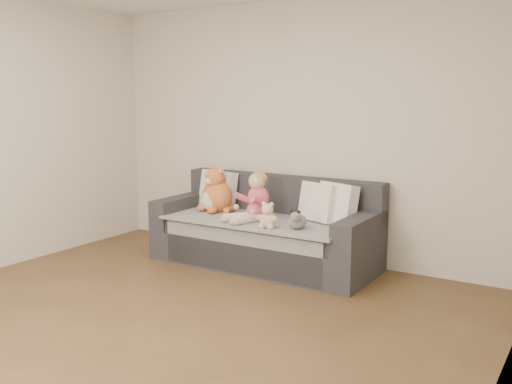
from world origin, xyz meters
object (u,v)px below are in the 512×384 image
toddler (255,200)px  teddy_bear (267,218)px  sofa (266,233)px  sippy_cup (258,215)px  plush_cat (216,194)px

toddler → teddy_bear: (0.28, -0.23, -0.10)m
sofa → sippy_cup: sofa is taller
toddler → sofa: bearing=105.7°
toddler → plush_cat: size_ratio=0.96×
plush_cat → teddy_bear: (0.85, -0.39, -0.09)m
sofa → plush_cat: (-0.59, -0.02, 0.35)m
sofa → sippy_cup: 0.29m
teddy_bear → sippy_cup: size_ratio=2.36×
teddy_bear → sippy_cup: teddy_bear is taller
sippy_cup → teddy_bear: bearing=-43.8°
plush_cat → teddy_bear: bearing=-8.0°
sofa → toddler: bearing=-96.4°
toddler → sippy_cup: (0.05, -0.01, -0.14)m
sofa → sippy_cup: size_ratio=21.16×
toddler → plush_cat: bearing=-173.3°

